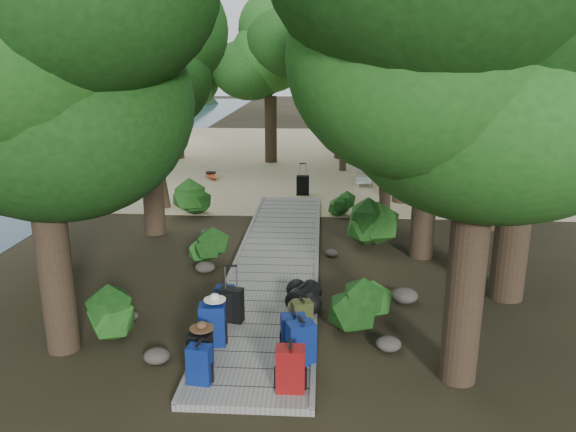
# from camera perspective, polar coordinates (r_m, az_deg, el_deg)

# --- Properties ---
(ground) EXTENTS (120.00, 120.00, 0.00)m
(ground) POSITION_cam_1_polar(r_m,az_deg,el_deg) (12.66, -1.47, -6.31)
(ground) COLOR black
(ground) RESTS_ON ground
(sand_beach) EXTENTS (40.00, 22.00, 0.02)m
(sand_beach) POSITION_cam_1_polar(r_m,az_deg,el_deg) (28.11, 1.35, 6.10)
(sand_beach) COLOR #C8BA87
(sand_beach) RESTS_ON ground
(boardwalk) EXTENTS (2.00, 12.00, 0.12)m
(boardwalk) POSITION_cam_1_polar(r_m,az_deg,el_deg) (13.57, -1.11, -4.49)
(boardwalk) COLOR gray
(boardwalk) RESTS_ON ground
(backpack_left_a) EXTENTS (0.38, 0.29, 0.65)m
(backpack_left_a) POSITION_cam_1_polar(r_m,az_deg,el_deg) (8.63, -8.97, -14.48)
(backpack_left_a) COLOR navy
(backpack_left_a) RESTS_ON boardwalk
(backpack_left_b) EXTENTS (0.38, 0.29, 0.65)m
(backpack_left_b) POSITION_cam_1_polar(r_m,az_deg,el_deg) (9.00, -8.92, -13.15)
(backpack_left_b) COLOR black
(backpack_left_b) RESTS_ON boardwalk
(backpack_left_c) EXTENTS (0.45, 0.34, 0.80)m
(backpack_left_c) POSITION_cam_1_polar(r_m,az_deg,el_deg) (9.60, -7.68, -10.64)
(backpack_left_c) COLOR navy
(backpack_left_c) RESTS_ON boardwalk
(backpack_left_d) EXTENTS (0.35, 0.26, 0.53)m
(backpack_left_d) POSITION_cam_1_polar(r_m,az_deg,el_deg) (10.85, -6.41, -8.15)
(backpack_left_d) COLOR navy
(backpack_left_d) RESTS_ON boardwalk
(backpack_right_a) EXTENTS (0.42, 0.30, 0.74)m
(backpack_right_a) POSITION_cam_1_polar(r_m,az_deg,el_deg) (8.35, 0.26, -15.05)
(backpack_right_a) COLOR maroon
(backpack_right_a) RESTS_ON boardwalk
(backpack_right_b) EXTENTS (0.50, 0.43, 0.76)m
(backpack_right_b) POSITION_cam_1_polar(r_m,az_deg,el_deg) (8.99, 1.32, -12.56)
(backpack_right_b) COLOR navy
(backpack_right_b) RESTS_ON boardwalk
(backpack_right_c) EXTENTS (0.45, 0.36, 0.68)m
(backpack_right_c) POSITION_cam_1_polar(r_m,az_deg,el_deg) (9.36, 0.57, -11.62)
(backpack_right_c) COLOR navy
(backpack_right_c) RESTS_ON boardwalk
(backpack_right_d) EXTENTS (0.42, 0.36, 0.54)m
(backpack_right_d) POSITION_cam_1_polar(r_m,az_deg,el_deg) (10.13, 1.41, -9.81)
(backpack_right_d) COLOR #343F1C
(backpack_right_d) RESTS_ON boardwalk
(duffel_right_khaki) EXTENTS (0.51, 0.64, 0.37)m
(duffel_right_khaki) POSITION_cam_1_polar(r_m,az_deg,el_deg) (10.76, 1.39, -8.70)
(duffel_right_khaki) COLOR #6E6641
(duffel_right_khaki) RESTS_ON boardwalk
(duffel_right_black) EXTENTS (0.70, 0.83, 0.44)m
(duffel_right_black) POSITION_cam_1_polar(r_m,az_deg,el_deg) (10.90, 1.61, -8.16)
(duffel_right_black) COLOR black
(duffel_right_black) RESTS_ON boardwalk
(suitcase_on_boardwalk) EXTENTS (0.45, 0.31, 0.64)m
(suitcase_on_boardwalk) POSITION_cam_1_polar(r_m,az_deg,el_deg) (10.37, -5.73, -8.97)
(suitcase_on_boardwalk) COLOR black
(suitcase_on_boardwalk) RESTS_ON boardwalk
(lone_suitcase_on_sand) EXTENTS (0.45, 0.26, 0.70)m
(lone_suitcase_on_sand) POSITION_cam_1_polar(r_m,az_deg,el_deg) (20.03, 1.51, 3.14)
(lone_suitcase_on_sand) COLOR black
(lone_suitcase_on_sand) RESTS_ON sand_beach
(hat_brown) EXTENTS (0.38, 0.38, 0.11)m
(hat_brown) POSITION_cam_1_polar(r_m,az_deg,el_deg) (8.85, -8.76, -10.90)
(hat_brown) COLOR #51351E
(hat_brown) RESTS_ON backpack_left_b
(hat_white) EXTENTS (0.37, 0.37, 0.12)m
(hat_white) POSITION_cam_1_polar(r_m,az_deg,el_deg) (9.41, -7.46, -8.11)
(hat_white) COLOR silver
(hat_white) RESTS_ON backpack_left_c
(kayak) EXTENTS (1.80, 3.08, 0.31)m
(kayak) POSITION_cam_1_polar(r_m,az_deg,el_deg) (23.17, -7.83, 4.26)
(kayak) COLOR #C53A10
(kayak) RESTS_ON sand_beach
(sun_lounger) EXTENTS (0.66, 1.77, 0.56)m
(sun_lounger) POSITION_cam_1_polar(r_m,az_deg,el_deg) (21.86, 7.68, 3.91)
(sun_lounger) COLOR silver
(sun_lounger) RESTS_ON sand_beach
(tree_right_a) EXTENTS (4.74, 4.74, 7.89)m
(tree_right_a) POSITION_cam_1_polar(r_m,az_deg,el_deg) (8.12, 18.98, 9.12)
(tree_right_a) COLOR black
(tree_right_a) RESTS_ON ground
(tree_right_b) EXTENTS (5.44, 5.44, 9.71)m
(tree_right_b) POSITION_cam_1_polar(r_m,az_deg,el_deg) (11.58, 23.63, 14.97)
(tree_right_b) COLOR black
(tree_right_b) RESTS_ON ground
(tree_right_c) EXTENTS (4.83, 4.83, 8.36)m
(tree_right_c) POSITION_cam_1_polar(r_m,az_deg,el_deg) (13.56, 14.45, 12.85)
(tree_right_c) COLOR black
(tree_right_c) RESTS_ON ground
(tree_right_d) EXTENTS (5.61, 5.61, 10.29)m
(tree_right_d) POSITION_cam_1_polar(r_m,az_deg,el_deg) (16.60, 21.05, 16.12)
(tree_right_d) COLOR black
(tree_right_d) RESTS_ON ground
(tree_right_e) EXTENTS (5.19, 5.19, 9.34)m
(tree_right_e) POSITION_cam_1_polar(r_m,az_deg,el_deg) (18.95, 12.25, 15.20)
(tree_right_e) COLOR black
(tree_right_e) RESTS_ON ground
(tree_right_f) EXTENTS (4.90, 4.90, 8.74)m
(tree_right_f) POSITION_cam_1_polar(r_m,az_deg,el_deg) (22.06, 17.86, 14.08)
(tree_right_f) COLOR black
(tree_right_f) RESTS_ON ground
(tree_left_a) EXTENTS (4.57, 4.57, 7.62)m
(tree_left_a) POSITION_cam_1_polar(r_m,az_deg,el_deg) (9.42, -24.09, 8.60)
(tree_left_a) COLOR black
(tree_left_a) RESTS_ON ground
(tree_left_b) EXTENTS (5.16, 5.16, 9.28)m
(tree_left_b) POSITION_cam_1_polar(r_m,az_deg,el_deg) (13.19, -24.97, 13.84)
(tree_left_b) COLOR black
(tree_left_b) RESTS_ON ground
(tree_left_c) EXTENTS (4.67, 4.67, 8.12)m
(tree_left_c) POSITION_cam_1_polar(r_m,az_deg,el_deg) (15.53, -14.25, 12.75)
(tree_left_c) COLOR black
(tree_left_c) RESTS_ON ground
(tree_back_a) EXTENTS (4.65, 4.65, 8.04)m
(tree_back_a) POSITION_cam_1_polar(r_m,az_deg,el_deg) (26.11, -1.80, 14.20)
(tree_back_a) COLOR black
(tree_back_a) RESTS_ON ground
(tree_back_b) EXTENTS (6.24, 6.24, 11.14)m
(tree_back_b) POSITION_cam_1_polar(r_m,az_deg,el_deg) (27.29, 5.83, 17.46)
(tree_back_b) COLOR black
(tree_back_b) RESTS_ON ground
(tree_back_c) EXTENTS (5.20, 5.20, 9.35)m
(tree_back_c) POSITION_cam_1_polar(r_m,az_deg,el_deg) (28.05, 12.78, 15.29)
(tree_back_c) COLOR black
(tree_back_c) RESTS_ON ground
(tree_back_d) EXTENTS (4.29, 4.29, 7.14)m
(tree_back_d) POSITION_cam_1_polar(r_m,az_deg,el_deg) (27.63, -11.37, 13.07)
(tree_back_d) COLOR black
(tree_back_d) RESTS_ON ground
(palm_right_a) EXTENTS (4.70, 4.70, 8.02)m
(palm_right_a) POSITION_cam_1_polar(r_m,az_deg,el_deg) (17.47, 10.84, 13.07)
(palm_right_a) COLOR #183D11
(palm_right_a) RESTS_ON ground
(palm_right_b) EXTENTS (4.02, 4.02, 7.77)m
(palm_right_b) POSITION_cam_1_polar(r_m,az_deg,el_deg) (23.53, 13.19, 13.28)
(palm_right_b) COLOR #183D11
(palm_right_b) RESTS_ON ground
(palm_right_c) EXTENTS (4.12, 4.12, 6.55)m
(palm_right_c) POSITION_cam_1_polar(r_m,az_deg,el_deg) (24.43, 6.30, 12.25)
(palm_right_c) COLOR #183D11
(palm_right_c) RESTS_ON ground
(palm_left_a) EXTENTS (4.18, 4.18, 6.65)m
(palm_left_a) POSITION_cam_1_polar(r_m,az_deg,el_deg) (18.34, -13.64, 10.88)
(palm_left_a) COLOR #183D11
(palm_left_a) RESTS_ON ground
(rock_left_a) EXTENTS (0.43, 0.39, 0.24)m
(rock_left_a) POSITION_cam_1_polar(r_m,az_deg,el_deg) (9.59, -13.18, -13.68)
(rock_left_a) COLOR #4C473F
(rock_left_a) RESTS_ON ground
(rock_left_b) EXTENTS (0.33, 0.29, 0.18)m
(rock_left_b) POSITION_cam_1_polar(r_m,az_deg,el_deg) (11.12, -15.78, -9.73)
(rock_left_b) COLOR #4C473F
(rock_left_b) RESTS_ON ground
(rock_left_c) EXTENTS (0.46, 0.41, 0.25)m
(rock_left_c) POSITION_cam_1_polar(r_m,az_deg,el_deg) (13.07, -8.43, -5.17)
(rock_left_c) COLOR #4C473F
(rock_left_c) RESTS_ON ground
(rock_left_d) EXTENTS (0.26, 0.23, 0.14)m
(rock_left_d) POSITION_cam_1_polar(r_m,az_deg,el_deg) (15.79, -8.43, -1.65)
(rock_left_d) COLOR #4C473F
(rock_left_d) RESTS_ON ground
(rock_right_a) EXTENTS (0.43, 0.39, 0.24)m
(rock_right_a) POSITION_cam_1_polar(r_m,az_deg,el_deg) (9.84, 10.18, -12.67)
(rock_right_a) COLOR #4C473F
(rock_right_a) RESTS_ON ground
(rock_right_b) EXTENTS (0.54, 0.48, 0.30)m
(rock_right_b) POSITION_cam_1_polar(r_m,az_deg,el_deg) (11.65, 11.74, -7.92)
(rock_right_b) COLOR #4C473F
(rock_right_b) RESTS_ON ground
(rock_right_c) EXTENTS (0.32, 0.29, 0.17)m
(rock_right_c) POSITION_cam_1_polar(r_m,az_deg,el_deg) (14.01, 4.42, -3.74)
(rock_right_c) COLOR #4C473F
(rock_right_c) RESTS_ON ground
(shrub_left_a) EXTENTS (0.95, 0.95, 0.85)m
(shrub_left_a) POSITION_cam_1_polar(r_m,az_deg,el_deg) (10.28, -16.79, -9.92)
(shrub_left_a) COLOR #184D17
(shrub_left_a) RESTS_ON ground
(shrub_left_b) EXTENTS (0.87, 0.87, 0.78)m
(shrub_left_b) POSITION_cam_1_polar(r_m,az_deg,el_deg) (13.36, -8.42, -3.49)
(shrub_left_b) COLOR #184D17
(shrub_left_b) RESTS_ON ground
(shrub_left_c) EXTENTS (1.22, 1.22, 1.10)m
(shrub_left_c) POSITION_cam_1_polar(r_m,az_deg,el_deg) (17.64, -9.41, 1.78)
(shrub_left_c) COLOR #184D17
(shrub_left_c) RESTS_ON ground
(shrub_right_a) EXTENTS (1.05, 1.05, 0.94)m
(shrub_right_a) POSITION_cam_1_polar(r_m,az_deg,el_deg) (10.44, 7.53, -8.65)
(shrub_right_a) COLOR #184D17
(shrub_right_a) RESTS_ON ground
(shrub_right_b) EXTENTS (1.37, 1.37, 1.24)m
(shrub_right_b) POSITION_cam_1_polar(r_m,az_deg,el_deg) (14.74, 8.43, -0.71)
(shrub_right_b) COLOR #184D17
(shrub_right_b) RESTS_ON ground
(shrub_right_c) EXTENTS (0.74, 0.74, 0.67)m
(shrub_right_c) POSITION_cam_1_polar(r_m,az_deg,el_deg) (17.41, 5.59, 1.00)
(shrub_right_c) COLOR #184D17
(shrub_right_c) RESTS_ON ground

